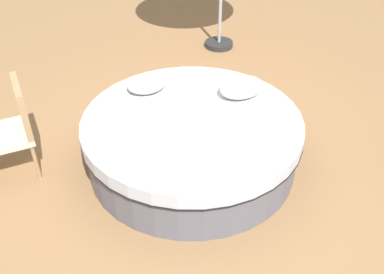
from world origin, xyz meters
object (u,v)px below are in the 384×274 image
object	(u,v)px
throw_pillow_0	(242,87)
patio_chair	(13,124)
throw_pillow_1	(147,84)
round_bed	(192,141)

from	to	relation	value
throw_pillow_0	patio_chair	xyz separation A→B (m)	(2.25, -0.59, -0.11)
throw_pillow_0	patio_chair	distance (m)	2.33
throw_pillow_0	patio_chair	bearing A→B (deg)	-14.61
throw_pillow_1	patio_chair	distance (m)	1.40
throw_pillow_0	throw_pillow_1	bearing A→B (deg)	-33.07
round_bed	throw_pillow_0	bearing A→B (deg)	-167.38
round_bed	throw_pillow_1	distance (m)	0.81
throw_pillow_0	throw_pillow_1	world-z (taller)	throw_pillow_0
throw_pillow_0	patio_chair	size ratio (longest dim) A/B	0.50
round_bed	throw_pillow_1	bearing A→B (deg)	-75.48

